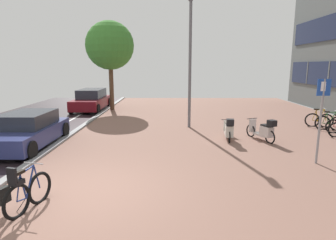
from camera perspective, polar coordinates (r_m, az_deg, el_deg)
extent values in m
cube|color=#865F51|center=(7.56, 23.15, -13.63)|extent=(14.40, 40.00, 0.05)
cube|color=#595F5F|center=(20.92, 29.87, 8.09)|extent=(0.10, 0.12, 1.61)
cube|color=#595F5F|center=(23.45, 26.47, 8.56)|extent=(0.10, 0.12, 1.61)
torus|color=black|center=(6.61, -28.32, -14.38)|extent=(0.25, 0.72, 0.73)
torus|color=black|center=(7.06, -24.56, -12.41)|extent=(0.25, 0.72, 0.73)
cylinder|color=navy|center=(6.78, -26.19, -11.15)|extent=(0.12, 0.33, 0.64)
cylinder|color=navy|center=(6.65, -27.32, -11.90)|extent=(0.07, 0.15, 0.58)
cylinder|color=navy|center=(6.64, -26.70, -9.00)|extent=(0.14, 0.40, 0.08)
cylinder|color=navy|center=(6.70, -27.54, -14.18)|extent=(0.09, 0.26, 0.08)
cylinder|color=navy|center=(6.55, -28.09, -12.07)|extent=(0.07, 0.17, 0.53)
cylinder|color=navy|center=(6.91, -25.07, -10.40)|extent=(0.07, 0.15, 0.58)
cube|color=black|center=(6.50, -27.89, -9.40)|extent=(0.14, 0.24, 0.06)
cylinder|color=#ADADB2|center=(6.76, -25.63, -7.90)|extent=(0.47, 0.14, 0.02)
cube|color=black|center=(6.49, -28.34, -11.07)|extent=(0.25, 0.28, 0.10)
cube|color=black|center=(6.36, -29.10, -9.85)|extent=(0.21, 0.11, 0.32)
cube|color=black|center=(6.86, -30.38, -13.06)|extent=(0.17, 0.30, 0.34)
cylinder|color=black|center=(6.86, -27.67, -15.09)|extent=(0.21, 0.05, 0.29)
torus|color=black|center=(13.94, 30.94, -1.76)|extent=(0.68, 0.18, 0.68)
torus|color=black|center=(14.71, 30.51, -1.14)|extent=(0.66, 0.25, 0.67)
cylinder|color=maroon|center=(14.74, 30.93, -1.25)|extent=(0.23, 0.09, 0.07)
cylinder|color=maroon|center=(14.68, 30.85, -0.23)|extent=(0.16, 0.07, 0.49)
torus|color=black|center=(15.25, 28.86, -0.54)|extent=(0.70, 0.26, 0.70)
cylinder|color=#2B6930|center=(15.30, 30.33, 0.32)|extent=(0.31, 0.12, 0.62)
cylinder|color=#2B6930|center=(15.26, 29.63, 0.27)|extent=(0.14, 0.07, 0.56)
cylinder|color=#2B6930|center=(15.25, 30.25, 1.35)|extent=(0.38, 0.14, 0.08)
cylinder|color=#2B6930|center=(15.29, 29.29, -0.65)|extent=(0.24, 0.09, 0.08)
cylinder|color=#2B6930|center=(15.23, 29.20, 0.38)|extent=(0.16, 0.07, 0.51)
cube|color=black|center=(15.20, 29.56, 1.45)|extent=(0.24, 0.15, 0.06)
cylinder|color=#ADADB2|center=(15.28, 30.96, 1.58)|extent=(0.15, 0.47, 0.02)
torus|color=black|center=(15.79, 27.23, -0.03)|extent=(0.70, 0.26, 0.71)
torus|color=black|center=(15.92, 29.37, -0.14)|extent=(0.70, 0.26, 0.71)
cylinder|color=#BE8A1A|center=(15.83, 28.60, 0.82)|extent=(0.30, 0.12, 0.62)
cylinder|color=#BE8A1A|center=(15.79, 27.95, 0.77)|extent=(0.14, 0.07, 0.57)
cylinder|color=#BE8A1A|center=(15.78, 28.52, 1.83)|extent=(0.37, 0.13, 0.08)
cylinder|color=#BE8A1A|center=(15.82, 27.63, -0.13)|extent=(0.24, 0.09, 0.08)
cylinder|color=#BE8A1A|center=(15.76, 27.55, 0.88)|extent=(0.16, 0.07, 0.52)
cylinder|color=#BE8A1A|center=(15.87, 29.27, 0.86)|extent=(0.14, 0.07, 0.57)
cube|color=black|center=(15.73, 27.88, 1.93)|extent=(0.24, 0.15, 0.06)
cylinder|color=#ADADB2|center=(15.81, 29.19, 2.05)|extent=(0.15, 0.47, 0.02)
torus|color=black|center=(11.43, 12.35, -3.41)|extent=(0.10, 0.48, 0.48)
torus|color=black|center=(12.63, 11.86, -2.02)|extent=(0.10, 0.48, 0.48)
cube|color=silver|center=(12.03, 12.09, -2.78)|extent=(0.36, 0.72, 0.08)
cube|color=silver|center=(11.60, 12.30, -2.14)|extent=(0.36, 0.57, 0.46)
cube|color=black|center=(11.54, 12.35, -0.89)|extent=(0.32, 0.52, 0.06)
cylinder|color=silver|center=(12.55, 11.91, -1.00)|extent=(0.08, 0.13, 0.48)
cube|color=silver|center=(12.48, 11.93, -1.17)|extent=(0.33, 0.12, 0.47)
cylinder|color=black|center=(12.48, 11.96, 0.03)|extent=(0.52, 0.09, 0.03)
cube|color=black|center=(11.25, 12.51, -0.43)|extent=(0.31, 0.31, 0.24)
torus|color=black|center=(11.76, 19.98, -3.26)|extent=(0.26, 0.53, 0.55)
torus|color=black|center=(12.61, 16.42, -2.10)|extent=(0.26, 0.53, 0.55)
cube|color=silver|center=(12.18, 18.13, -2.77)|extent=(0.51, 0.71, 0.08)
cube|color=silver|center=(11.87, 19.35, -2.20)|extent=(0.48, 0.59, 0.41)
cube|color=black|center=(11.82, 19.43, -1.09)|extent=(0.42, 0.53, 0.06)
cylinder|color=silver|center=(12.54, 16.56, -0.91)|extent=(0.11, 0.14, 0.55)
cube|color=silver|center=(12.49, 16.77, -1.09)|extent=(0.33, 0.20, 0.55)
cylinder|color=black|center=(12.47, 16.70, 0.29)|extent=(0.49, 0.23, 0.03)
cube|color=black|center=(11.60, 20.33, -0.61)|extent=(0.37, 0.37, 0.24)
cube|color=navy|center=(11.81, -26.81, -2.67)|extent=(1.83, 4.00, 0.58)
cube|color=#282D38|center=(11.90, -26.55, 0.16)|extent=(1.54, 2.12, 0.52)
cylinder|color=black|center=(13.53, -27.25, -1.75)|extent=(0.20, 0.62, 0.62)
cylinder|color=black|center=(12.81, -20.27, -1.86)|extent=(0.20, 0.62, 0.62)
cylinder|color=black|center=(10.18, -26.09, -5.54)|extent=(0.20, 0.62, 0.62)
cube|color=maroon|center=(20.04, -15.31, 3.41)|extent=(1.77, 4.32, 0.65)
cube|color=#282D38|center=(20.18, -15.24, 5.24)|extent=(1.49, 2.51, 0.59)
cylinder|color=black|center=(21.86, -16.28, 3.48)|extent=(0.20, 0.62, 0.62)
cylinder|color=black|center=(21.43, -11.95, 3.55)|extent=(0.20, 0.62, 0.62)
cylinder|color=black|center=(18.77, -19.10, 2.14)|extent=(0.20, 0.62, 0.62)
cylinder|color=black|center=(18.28, -14.10, 2.19)|extent=(0.20, 0.62, 0.62)
cylinder|color=gray|center=(9.74, 28.47, -0.40)|extent=(0.07, 0.07, 2.62)
cube|color=#1E47A7|center=(9.60, 29.09, 5.81)|extent=(0.40, 0.02, 0.50)
cube|color=white|center=(9.57, 28.99, 5.99)|extent=(0.14, 0.01, 0.28)
cylinder|color=slate|center=(13.69, 4.47, 10.78)|extent=(0.14, 0.14, 5.93)
cylinder|color=brown|center=(19.69, -11.40, 6.69)|extent=(0.29, 0.29, 3.19)
sphere|color=#3F8431|center=(19.68, -11.71, 14.60)|extent=(3.20, 3.20, 3.20)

